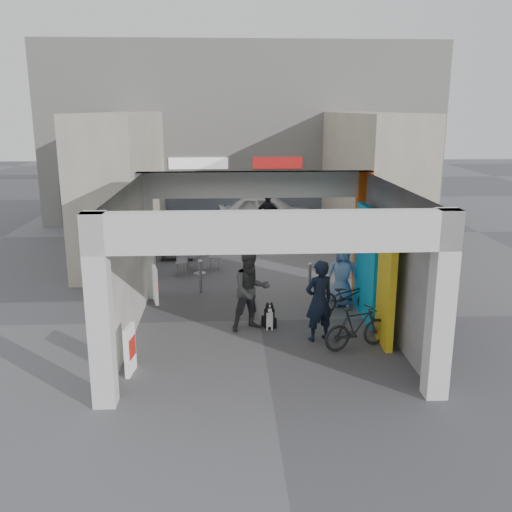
{
  "coord_description": "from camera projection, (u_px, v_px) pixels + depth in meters",
  "views": [
    {
      "loc": [
        -0.79,
        -13.38,
        5.17
      ],
      "look_at": [
        -0.04,
        1.0,
        1.41
      ],
      "focal_mm": 40.0,
      "sensor_mm": 36.0,
      "label": 1
    }
  ],
  "objects": [
    {
      "name": "bicycle_rear",
      "position": [
        357.0,
        328.0,
        12.53
      ],
      "size": [
        1.66,
        0.97,
        0.96
      ],
      "primitive_type": "imported",
      "rotation": [
        0.0,
        0.0,
        1.92
      ],
      "color": "black",
      "rests_on": "ground"
    },
    {
      "name": "bollard_center",
      "position": [
        250.0,
        273.0,
        16.66
      ],
      "size": [
        0.09,
        0.09,
        0.96
      ],
      "primitive_type": "cylinder",
      "color": "gray",
      "rests_on": "ground"
    },
    {
      "name": "man_elderly",
      "position": [
        342.0,
        275.0,
        15.15
      ],
      "size": [
        0.87,
        0.61,
        1.7
      ],
      "primitive_type": "imported",
      "rotation": [
        0.0,
        0.0,
        -0.08
      ],
      "color": "#638CC0",
      "rests_on": "ground"
    },
    {
      "name": "man_crates",
      "position": [
        268.0,
        216.0,
        23.2
      ],
      "size": [
        1.14,
        0.75,
        1.81
      ],
      "primitive_type": "imported",
      "rotation": [
        0.0,
        0.0,
        2.82
      ],
      "color": "black",
      "rests_on": "ground"
    },
    {
      "name": "plaza_bldg_left",
      "position": [
        124.0,
        184.0,
        20.67
      ],
      "size": [
        2.0,
        9.0,
        5.0
      ],
      "primitive_type": "cube",
      "color": "#B6AE97",
      "rests_on": "ground"
    },
    {
      "name": "bollard_right",
      "position": [
        310.0,
        278.0,
        16.41
      ],
      "size": [
        0.09,
        0.09,
        0.84
      ],
      "primitive_type": "cylinder",
      "color": "gray",
      "rests_on": "ground"
    },
    {
      "name": "cafe_set",
      "position": [
        197.0,
        263.0,
        18.51
      ],
      "size": [
        1.38,
        1.11,
        0.83
      ],
      "rotation": [
        0.0,
        0.0,
        -0.24
      ],
      "color": "#9D9DA2",
      "rests_on": "ground"
    },
    {
      "name": "advert_board_near",
      "position": [
        130.0,
        350.0,
        11.34
      ],
      "size": [
        0.16,
        0.56,
        1.0
      ],
      "rotation": [
        0.0,
        0.0,
        -0.13
      ],
      "color": "silver",
      "rests_on": "ground"
    },
    {
      "name": "ground",
      "position": [
        260.0,
        321.0,
        14.28
      ],
      "size": [
        90.0,
        90.0,
        0.0
      ],
      "primitive_type": "plane",
      "color": "#58585D",
      "rests_on": "ground"
    },
    {
      "name": "border_collie",
      "position": [
        269.0,
        318.0,
        13.72
      ],
      "size": [
        0.25,
        0.5,
        0.69
      ],
      "rotation": [
        0.0,
        0.0,
        0.38
      ],
      "color": "black",
      "rests_on": "ground"
    },
    {
      "name": "white_van",
      "position": [
        268.0,
        211.0,
        25.25
      ],
      "size": [
        4.54,
        2.4,
        1.47
      ],
      "primitive_type": "imported",
      "rotation": [
        0.0,
        0.0,
        1.41
      ],
      "color": "white",
      "rests_on": "ground"
    },
    {
      "name": "man_with_dog",
      "position": [
        319.0,
        301.0,
        12.86
      ],
      "size": [
        0.8,
        0.66,
        1.89
      ],
      "primitive_type": "imported",
      "rotation": [
        0.0,
        0.0,
        3.5
      ],
      "color": "black",
      "rests_on": "ground"
    },
    {
      "name": "crate_stack",
      "position": [
        262.0,
        237.0,
        22.22
      ],
      "size": [
        0.55,
        0.5,
        0.56
      ],
      "rotation": [
        0.0,
        0.0,
        0.39
      ],
      "color": "#175322",
      "rests_on": "ground"
    },
    {
      "name": "produce_stand",
      "position": [
        178.0,
        251.0,
        19.96
      ],
      "size": [
        1.21,
        0.65,
        0.79
      ],
      "rotation": [
        0.0,
        0.0,
        -0.21
      ],
      "color": "black",
      "rests_on": "ground"
    },
    {
      "name": "far_building",
      "position": [
        242.0,
        134.0,
        26.79
      ],
      "size": [
        18.0,
        4.08,
        8.0
      ],
      "color": "silver",
      "rests_on": "ground"
    },
    {
      "name": "arcade_canopy",
      "position": [
        286.0,
        238.0,
        12.93
      ],
      "size": [
        6.4,
        6.45,
        6.4
      ],
      "color": "silver",
      "rests_on": "ground"
    },
    {
      "name": "advert_board_far",
      "position": [
        156.0,
        285.0,
        15.48
      ],
      "size": [
        0.21,
        0.55,
        1.0
      ],
      "rotation": [
        0.0,
        0.0,
        0.23
      ],
      "color": "silver",
      "rests_on": "ground"
    },
    {
      "name": "bollard_left",
      "position": [
        201.0,
        277.0,
        16.34
      ],
      "size": [
        0.09,
        0.09,
        0.94
      ],
      "primitive_type": "cylinder",
      "color": "gray",
      "rests_on": "ground"
    },
    {
      "name": "man_back_turned",
      "position": [
        251.0,
        290.0,
        13.49
      ],
      "size": [
        1.14,
        1.01,
        1.95
      ],
      "primitive_type": "imported",
      "rotation": [
        0.0,
        0.0,
        0.34
      ],
      "color": "#3F3F41",
      "rests_on": "ground"
    },
    {
      "name": "bicycle_front",
      "position": [
        347.0,
        296.0,
        14.75
      ],
      "size": [
        1.78,
        0.8,
        0.9
      ],
      "primitive_type": "imported",
      "rotation": [
        0.0,
        0.0,
        1.69
      ],
      "color": "black",
      "rests_on": "ground"
    },
    {
      "name": "plaza_bldg_right",
      "position": [
        369.0,
        182.0,
        21.12
      ],
      "size": [
        2.0,
        9.0,
        5.0
      ],
      "primitive_type": "cube",
      "color": "#B6AE97",
      "rests_on": "ground"
    }
  ]
}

